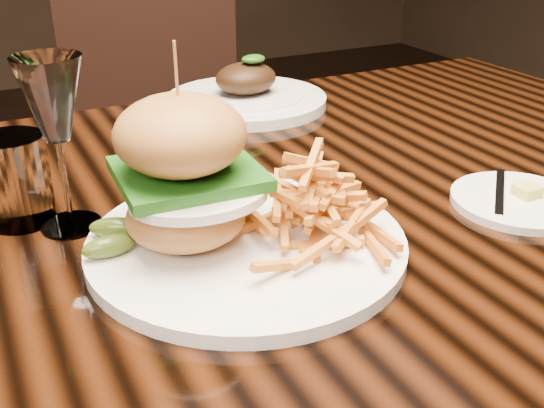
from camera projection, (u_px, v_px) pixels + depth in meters
name	position (u px, v px, depth m)	size (l,w,h in m)	color
dining_table	(224.00, 260.00, 0.80)	(1.60, 0.90, 0.75)	black
burger_plate	(241.00, 199.00, 0.64)	(0.33, 0.33, 0.22)	white
side_saucer	(519.00, 201.00, 0.76)	(0.16, 0.16, 0.02)	white
ramekin	(198.00, 210.00, 0.72)	(0.06, 0.06, 0.03)	white
wine_glass	(53.00, 105.00, 0.65)	(0.07, 0.07, 0.19)	white
water_tumbler	(16.00, 180.00, 0.71)	(0.07, 0.07, 0.10)	white
far_dish	(246.00, 96.00, 1.11)	(0.28, 0.28, 0.09)	white
chair_far	(162.00, 128.00, 1.65)	(0.53, 0.53, 0.95)	black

